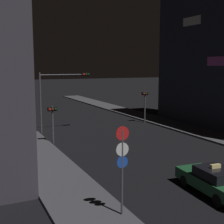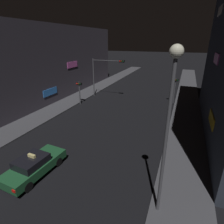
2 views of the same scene
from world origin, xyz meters
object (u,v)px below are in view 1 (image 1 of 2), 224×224
taxi (214,181)px  traffic_light_right_kerb (145,100)px  traffic_light_left_kerb (53,117)px  traffic_light_overhead (59,89)px  sign_pole_left (122,162)px

taxi → traffic_light_right_kerb: 20.88m
traffic_light_right_kerb → taxi: bearing=-111.3°
taxi → traffic_light_left_kerb: bearing=108.7°
taxi → traffic_light_left_kerb: (-4.76, 14.04, 1.61)m
traffic_light_overhead → sign_pole_left: (-2.60, -18.75, -1.75)m
taxi → sign_pole_left: sign_pole_left is taller
taxi → traffic_light_right_kerb: bearing=68.7°
traffic_light_left_kerb → traffic_light_right_kerb: (12.33, 5.33, 0.28)m
traffic_light_left_kerb → sign_pole_left: size_ratio=0.82×
traffic_light_left_kerb → traffic_light_right_kerb: 13.44m
taxi → sign_pole_left: (-5.47, -0.26, 1.82)m
taxi → traffic_light_overhead: size_ratio=0.76×
traffic_light_overhead → taxi: bearing=-81.2°
traffic_light_left_kerb → traffic_light_overhead: bearing=67.1°
sign_pole_left → taxi: bearing=2.7°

